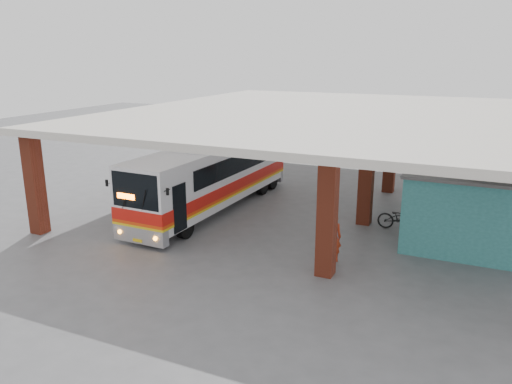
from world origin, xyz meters
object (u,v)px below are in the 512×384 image
object	(u,v)px
red_chair	(420,200)
pedestrian	(332,238)
motorcycle	(402,218)
coach_bus	(213,175)

from	to	relation	value
red_chair	pedestrian	bearing A→B (deg)	-125.05
motorcycle	red_chair	distance (m)	3.89
motorcycle	red_chair	bearing A→B (deg)	-4.01
motorcycle	red_chair	world-z (taller)	motorcycle
coach_bus	pedestrian	distance (m)	8.22
coach_bus	red_chair	xyz separation A→B (m)	(9.36, 4.54, -1.35)
coach_bus	pedestrian	xyz separation A→B (m)	(7.21, -3.87, -0.78)
motorcycle	pedestrian	world-z (taller)	pedestrian
motorcycle	red_chair	size ratio (longest dim) A/B	2.64
motorcycle	pedestrian	bearing A→B (deg)	158.81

